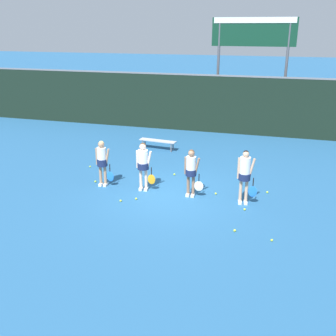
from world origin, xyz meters
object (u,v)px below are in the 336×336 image
Objects in this scene: player_2 at (191,169)px; tennis_ball_3 at (267,192)px; bench_courtside at (158,142)px; tennis_ball_5 at (245,209)px; player_1 at (143,162)px; tennis_ball_4 at (235,230)px; tennis_ball_6 at (95,181)px; tennis_ball_9 at (121,201)px; player_0 at (102,160)px; tennis_ball_1 at (174,174)px; tennis_ball_10 at (151,178)px; tennis_ball_0 at (216,194)px; player_3 at (245,173)px; tennis_ball_8 at (105,171)px; tennis_ball_2 at (272,240)px; tennis_ball_7 at (136,199)px; scoreboard at (253,42)px; tennis_ball_11 at (90,167)px.

tennis_ball_3 is at bearing 20.40° from player_2.
tennis_ball_5 is at bearing -43.73° from bench_courtside.
tennis_ball_4 is (3.44, -2.12, -0.99)m from player_1.
tennis_ball_4 is 1.04× the size of tennis_ball_6.
player_0 is at bearing 135.01° from tennis_ball_9.
tennis_ball_6 is (-6.13, -0.75, -0.00)m from tennis_ball_3.
player_0 is 23.54× the size of tennis_ball_1.
tennis_ball_4 is 4.76m from tennis_ball_10.
tennis_ball_4 is at bearing -68.61° from tennis_ball_0.
bench_courtside is 4.72m from tennis_ball_6.
bench_courtside is 25.69× the size of tennis_ball_6.
bench_courtside is 1.04× the size of player_1.
bench_courtside is 8.20m from tennis_ball_4.
tennis_ball_8 is (-5.52, 1.39, -1.03)m from player_3.
tennis_ball_4 reaches higher than tennis_ball_5.
tennis_ball_1 is 5.56m from tennis_ball_2.
tennis_ball_8 is (-2.10, 2.11, -0.00)m from tennis_ball_7.
scoreboard is at bearing 73.92° from tennis_ball_9.
player_1 reaches higher than tennis_ball_1.
player_1 is 3.77m from tennis_ball_5.
tennis_ball_5 is 1.00× the size of tennis_ball_10.
tennis_ball_10 is at bearing -11.16° from tennis_ball_11.
tennis_ball_8 is at bearing 95.91° from tennis_ball_6.
tennis_ball_10 is (1.96, -0.19, 0.00)m from tennis_ball_8.
scoreboard is 9.98m from tennis_ball_10.
player_0 reaches higher than tennis_ball_0.
tennis_ball_11 is (-0.83, 0.36, -0.00)m from tennis_ball_8.
player_3 reaches higher than player_1.
tennis_ball_3 is (1.68, 0.61, 0.00)m from tennis_ball_0.
tennis_ball_1 is 1.10× the size of tennis_ball_2.
tennis_ball_11 is (-5.39, 1.30, -0.00)m from tennis_ball_0.
tennis_ball_5 is (4.57, -5.44, -0.34)m from bench_courtside.
tennis_ball_6 is at bearing 158.50° from tennis_ball_2.
tennis_ball_0 is 0.96× the size of tennis_ball_3.
tennis_ball_7 is (-3.53, -0.20, 0.00)m from tennis_ball_5.
tennis_ball_8 is (-4.56, 0.94, -0.00)m from tennis_ball_0.
tennis_ball_2 is 6.89m from tennis_ball_6.
tennis_ball_10 is (-4.29, 0.14, -0.00)m from tennis_ball_3.
bench_courtside is 3.71m from tennis_ball_11.
tennis_ball_7 is at bearing -40.08° from tennis_ball_11.
tennis_ball_1 is at bearing 143.05° from tennis_ball_0.
tennis_ball_7 is 1.03× the size of tennis_ball_10.
bench_courtside reaches higher than tennis_ball_11.
tennis_ball_2 is 0.92× the size of tennis_ball_9.
player_1 reaches higher than tennis_ball_3.
tennis_ball_3 reaches higher than tennis_ball_11.
player_1 is 2.70m from tennis_ball_0.
tennis_ball_9 is (-3.85, -1.01, -1.02)m from player_3.
tennis_ball_9 is (-3.84, 0.96, -0.00)m from tennis_ball_4.
player_1 is 25.19× the size of tennis_ball_10.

